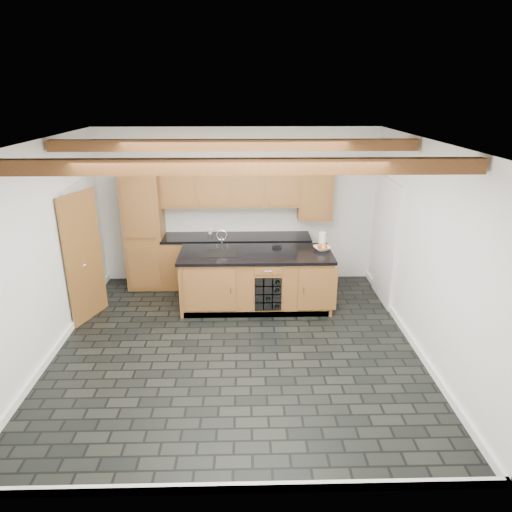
{
  "coord_description": "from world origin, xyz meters",
  "views": [
    {
      "loc": [
        0.13,
        -5.59,
        3.39
      ],
      "look_at": [
        0.29,
        0.8,
        1.06
      ],
      "focal_mm": 32.0,
      "sensor_mm": 36.0,
      "label": 1
    }
  ],
  "objects_px": {
    "paper_towel": "(322,239)",
    "island": "(256,280)",
    "fruit_bowl": "(322,248)",
    "kitchen_scale": "(277,246)"
  },
  "relations": [
    {
      "from": "paper_towel",
      "to": "island",
      "type": "bearing_deg",
      "value": -163.06
    },
    {
      "from": "island",
      "to": "fruit_bowl",
      "type": "relative_size",
      "value": 9.47
    },
    {
      "from": "island",
      "to": "kitchen_scale",
      "type": "distance_m",
      "value": 0.65
    },
    {
      "from": "fruit_bowl",
      "to": "paper_towel",
      "type": "xyz_separation_m",
      "value": [
        0.04,
        0.23,
        0.09
      ]
    },
    {
      "from": "kitchen_scale",
      "to": "fruit_bowl",
      "type": "bearing_deg",
      "value": -9.4
    },
    {
      "from": "island",
      "to": "paper_towel",
      "type": "distance_m",
      "value": 1.3
    },
    {
      "from": "island",
      "to": "fruit_bowl",
      "type": "xyz_separation_m",
      "value": [
        1.07,
        0.11,
        0.5
      ]
    },
    {
      "from": "island",
      "to": "fruit_bowl",
      "type": "distance_m",
      "value": 1.19
    },
    {
      "from": "island",
      "to": "paper_towel",
      "type": "xyz_separation_m",
      "value": [
        1.11,
        0.34,
        0.58
      ]
    },
    {
      "from": "kitchen_scale",
      "to": "fruit_bowl",
      "type": "height_order",
      "value": "fruit_bowl"
    }
  ]
}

